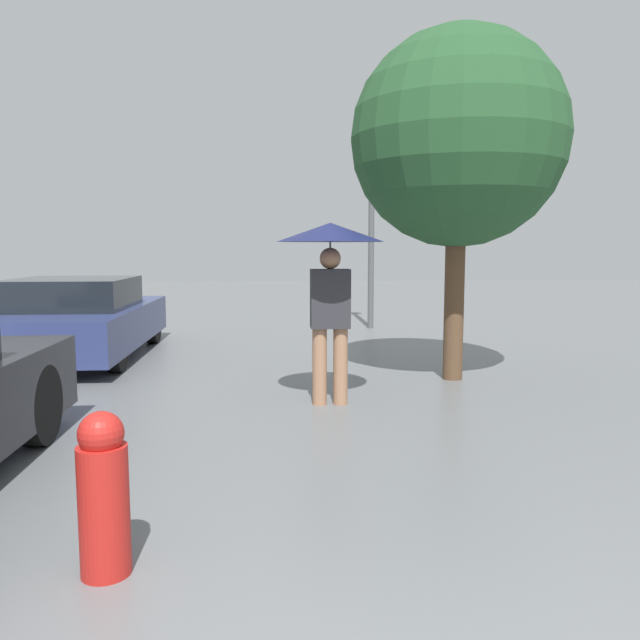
% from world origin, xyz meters
% --- Properties ---
extents(pedestrian, '(1.09, 1.09, 1.88)m').
position_xyz_m(pedestrian, '(0.15, 5.38, 1.50)').
color(pedestrian, '#9E7051').
rests_on(pedestrian, ground_plane).
extents(parked_car_farthest, '(1.90, 4.14, 1.19)m').
position_xyz_m(parked_car_farthest, '(-3.33, 8.52, 0.57)').
color(parked_car_farthest, navy).
rests_on(parked_car_farthest, ground_plane).
extents(tree, '(2.58, 2.58, 4.21)m').
position_xyz_m(tree, '(1.79, 6.53, 2.90)').
color(tree, brown).
rests_on(tree, ground_plane).
extents(street_lamp, '(0.40, 0.40, 4.40)m').
position_xyz_m(street_lamp, '(1.58, 11.58, 3.16)').
color(street_lamp, '#515456').
rests_on(street_lamp, ground_plane).
extents(fire_hydrant, '(0.25, 0.25, 0.83)m').
position_xyz_m(fire_hydrant, '(-1.29, 2.07, 0.41)').
color(fire_hydrant, '#B21E19').
rests_on(fire_hydrant, ground_plane).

